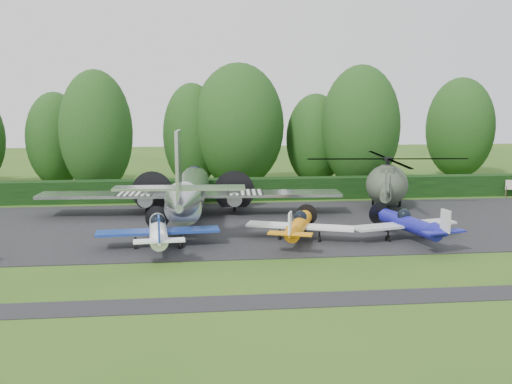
{
  "coord_description": "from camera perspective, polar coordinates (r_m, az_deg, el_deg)",
  "views": [
    {
      "loc": [
        -0.81,
        -31.25,
        9.48
      ],
      "look_at": [
        3.63,
        10.31,
        2.5
      ],
      "focal_mm": 40.0,
      "sensor_mm": 36.0,
      "label": 1
    }
  ],
  "objects": [
    {
      "name": "ground",
      "position": [
        32.67,
        -4.44,
        -7.42
      ],
      "size": [
        160.0,
        160.0,
        0.0
      ],
      "primitive_type": "plane",
      "color": "#264D15",
      "rests_on": "ground"
    },
    {
      "name": "apron",
      "position": [
        42.33,
        -4.85,
        -3.49
      ],
      "size": [
        70.0,
        18.0,
        0.01
      ],
      "primitive_type": "cube",
      "color": "black",
      "rests_on": "ground"
    },
    {
      "name": "taxiway_verge",
      "position": [
        26.98,
        -4.06,
        -11.1
      ],
      "size": [
        70.0,
        2.0,
        0.0
      ],
      "primitive_type": "cube",
      "color": "black",
      "rests_on": "ground"
    },
    {
      "name": "hedgerow",
      "position": [
        53.11,
        -5.12,
        -0.84
      ],
      "size": [
        90.0,
        1.6,
        2.0
      ],
      "primitive_type": "cube",
      "color": "black",
      "rests_on": "ground"
    },
    {
      "name": "transport_plane",
      "position": [
        44.64,
        -6.64,
        -0.02
      ],
      "size": [
        24.15,
        18.52,
        7.74
      ],
      "rotation": [
        0.0,
        0.0,
        0.06
      ],
      "color": "silver",
      "rests_on": "ground"
    },
    {
      "name": "light_plane_white",
      "position": [
        36.28,
        -9.75,
        -3.79
      ],
      "size": [
        7.73,
        8.12,
        2.97
      ],
      "rotation": [
        0.0,
        0.0,
        -0.08
      ],
      "color": "white",
      "rests_on": "ground"
    },
    {
      "name": "light_plane_orange",
      "position": [
        37.67,
        4.3,
        -3.32
      ],
      "size": [
        7.17,
        7.54,
        2.75
      ],
      "rotation": [
        0.0,
        0.0,
        0.34
      ],
      "color": "orange",
      "rests_on": "ground"
    },
    {
      "name": "light_plane_blue",
      "position": [
        39.13,
        15.06,
        -3.08
      ],
      "size": [
        7.46,
        7.84,
        2.87
      ],
      "rotation": [
        0.0,
        0.0,
        -0.24
      ],
      "color": "navy",
      "rests_on": "ground"
    },
    {
      "name": "helicopter",
      "position": [
        49.95,
        13.01,
        1.05
      ],
      "size": [
        13.7,
        16.04,
        4.41
      ],
      "rotation": [
        0.0,
        0.0,
        0.34
      ],
      "color": "#3B4636",
      "rests_on": "ground"
    },
    {
      "name": "tree_2",
      "position": [
        60.45,
        10.4,
        6.39
      ],
      "size": [
        8.16,
        8.16,
        12.79
      ],
      "color": "black",
      "rests_on": "ground"
    },
    {
      "name": "tree_3",
      "position": [
        71.5,
        19.72,
        6.04
      ],
      "size": [
        7.85,
        7.85,
        11.77
      ],
      "color": "black",
      "rests_on": "ground"
    },
    {
      "name": "tree_5",
      "position": [
        58.86,
        -15.69,
        5.82
      ],
      "size": [
        7.15,
        7.15,
        12.18
      ],
      "color": "black",
      "rests_on": "ground"
    },
    {
      "name": "tree_6",
      "position": [
        64.47,
        -19.38,
        4.97
      ],
      "size": [
        6.17,
        6.17,
        10.05
      ],
      "color": "black",
      "rests_on": "ground"
    },
    {
      "name": "tree_7",
      "position": [
        60.89,
        -6.39,
        5.64
      ],
      "size": [
        6.15,
        6.15,
        10.97
      ],
      "color": "black",
      "rests_on": "ground"
    },
    {
      "name": "tree_8",
      "position": [
        60.21,
        -1.76,
        6.64
      ],
      "size": [
        9.58,
        9.58,
        13.03
      ],
      "color": "black",
      "rests_on": "ground"
    },
    {
      "name": "tree_9",
      "position": [
        62.66,
        5.96,
        5.26
      ],
      "size": [
        6.41,
        6.41,
        9.88
      ],
      "color": "black",
      "rests_on": "ground"
    }
  ]
}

